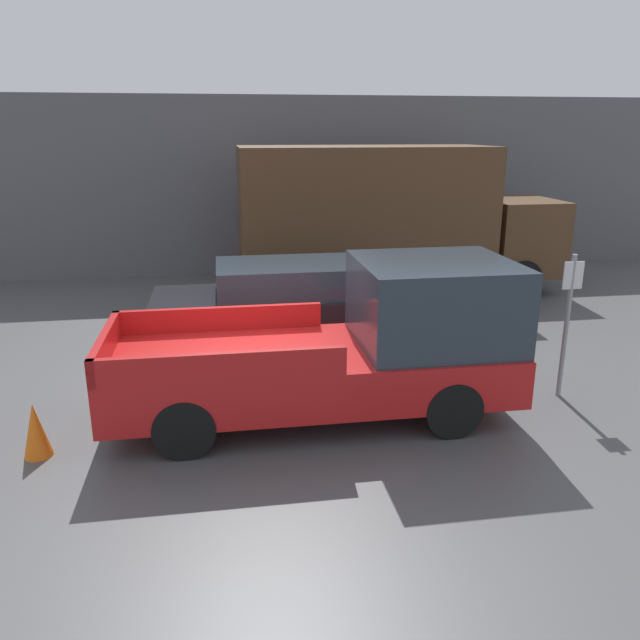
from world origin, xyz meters
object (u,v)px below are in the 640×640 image
Objects in this scene: delivery_truck at (386,217)px; pickup_truck at (353,345)px; traffic_cone at (36,430)px; newspaper_box at (251,256)px; parking_sign at (567,318)px; car at (282,305)px.

pickup_truck is at bearing -108.53° from delivery_truck.
pickup_truck is 4.18m from traffic_cone.
traffic_cone is at bearing -171.26° from pickup_truck.
traffic_cone is at bearing -108.14° from newspaper_box.
parking_sign is at bearing -65.07° from newspaper_box.
car is 4.39× the size of newspaper_box.
car is at bearing 143.59° from parking_sign.
delivery_truck is (2.90, 3.64, 1.05)m from car.
parking_sign is 7.36m from traffic_cone.
newspaper_box is at bearing 96.04° from pickup_truck.
delivery_truck reaches higher than parking_sign.
pickup_truck is 9.01m from newspaper_box.
newspaper_box is at bearing 114.93° from parking_sign.
pickup_truck is 7.91× the size of traffic_cone.
car is 6.55× the size of traffic_cone.
parking_sign reaches higher than pickup_truck.
delivery_truck is (2.20, 6.55, 0.85)m from pickup_truck.
pickup_truck is 3.01m from car.
delivery_truck reaches higher than pickup_truck.
delivery_truck is 6.61m from parking_sign.
parking_sign is at bearing -81.30° from delivery_truck.
traffic_cone is (-7.28, -0.67, -0.88)m from parking_sign.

